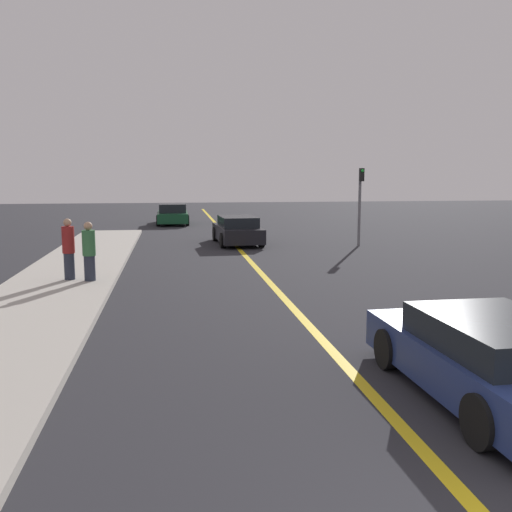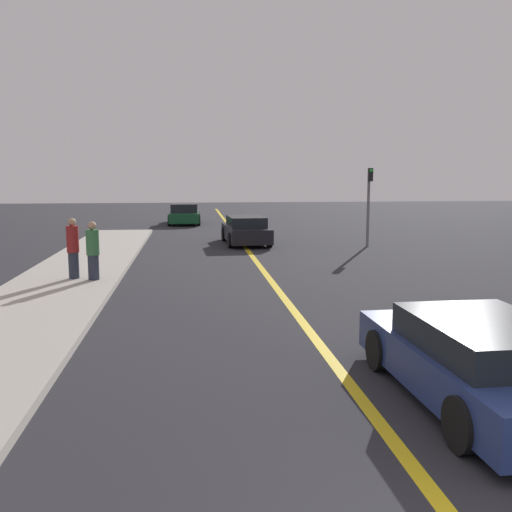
{
  "view_description": "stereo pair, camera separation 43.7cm",
  "coord_description": "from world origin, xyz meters",
  "px_view_note": "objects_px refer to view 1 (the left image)",
  "views": [
    {
      "loc": [
        -2.72,
        -3.27,
        3.06
      ],
      "look_at": [
        -0.74,
        10.19,
        1.11
      ],
      "focal_mm": 40.0,
      "sensor_mm": 36.0,
      "label": 1
    },
    {
      "loc": [
        -2.29,
        -3.33,
        3.06
      ],
      "look_at": [
        -0.74,
        10.19,
        1.11
      ],
      "focal_mm": 40.0,
      "sensor_mm": 36.0,
      "label": 2
    }
  ],
  "objects_px": {
    "pedestrian_mid_group": "(69,249)",
    "traffic_light": "(360,198)",
    "car_near_right_lane": "(491,358)",
    "car_ahead_center": "(237,230)",
    "pedestrian_near_curb": "(89,251)",
    "car_far_distant": "(173,214)"
  },
  "relations": [
    {
      "from": "car_ahead_center",
      "to": "traffic_light",
      "type": "height_order",
      "value": "traffic_light"
    },
    {
      "from": "car_near_right_lane",
      "to": "car_far_distant",
      "type": "height_order",
      "value": "car_far_distant"
    },
    {
      "from": "car_near_right_lane",
      "to": "car_ahead_center",
      "type": "distance_m",
      "value": 18.13
    },
    {
      "from": "car_near_right_lane",
      "to": "car_far_distant",
      "type": "xyz_separation_m",
      "value": [
        -4.22,
        28.9,
        0.04
      ]
    },
    {
      "from": "car_near_right_lane",
      "to": "pedestrian_mid_group",
      "type": "relative_size",
      "value": 2.59
    },
    {
      "from": "pedestrian_mid_group",
      "to": "traffic_light",
      "type": "bearing_deg",
      "value": 33.55
    },
    {
      "from": "car_near_right_lane",
      "to": "pedestrian_near_curb",
      "type": "bearing_deg",
      "value": 124.65
    },
    {
      "from": "pedestrian_near_curb",
      "to": "pedestrian_mid_group",
      "type": "xyz_separation_m",
      "value": [
        -0.59,
        0.27,
        0.04
      ]
    },
    {
      "from": "car_ahead_center",
      "to": "car_far_distant",
      "type": "xyz_separation_m",
      "value": [
        -2.82,
        10.82,
        0.01
      ]
    },
    {
      "from": "car_ahead_center",
      "to": "car_far_distant",
      "type": "distance_m",
      "value": 11.19
    },
    {
      "from": "pedestrian_near_curb",
      "to": "car_far_distant",
      "type": "bearing_deg",
      "value": 83.32
    },
    {
      "from": "car_near_right_lane",
      "to": "traffic_light",
      "type": "relative_size",
      "value": 1.33
    },
    {
      "from": "car_ahead_center",
      "to": "traffic_light",
      "type": "xyz_separation_m",
      "value": [
        5.09,
        -1.54,
        1.48
      ]
    },
    {
      "from": "car_near_right_lane",
      "to": "car_ahead_center",
      "type": "xyz_separation_m",
      "value": [
        -1.4,
        18.08,
        0.03
      ]
    },
    {
      "from": "car_near_right_lane",
      "to": "pedestrian_mid_group",
      "type": "distance_m",
      "value": 11.77
    },
    {
      "from": "pedestrian_near_curb",
      "to": "car_ahead_center",
      "type": "bearing_deg",
      "value": 60.24
    },
    {
      "from": "pedestrian_near_curb",
      "to": "traffic_light",
      "type": "bearing_deg",
      "value": 36.04
    },
    {
      "from": "car_ahead_center",
      "to": "traffic_light",
      "type": "bearing_deg",
      "value": -19.53
    },
    {
      "from": "car_ahead_center",
      "to": "pedestrian_mid_group",
      "type": "height_order",
      "value": "pedestrian_mid_group"
    },
    {
      "from": "car_near_right_lane",
      "to": "car_far_distant",
      "type": "relative_size",
      "value": 0.99
    },
    {
      "from": "pedestrian_near_curb",
      "to": "traffic_light",
      "type": "xyz_separation_m",
      "value": [
        10.23,
        7.45,
        1.12
      ]
    },
    {
      "from": "pedestrian_near_curb",
      "to": "car_near_right_lane",
      "type": "bearing_deg",
      "value": -54.25
    }
  ]
}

